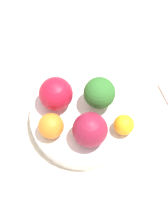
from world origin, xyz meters
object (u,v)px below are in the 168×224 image
at_px(bowl, 84,118).
at_px(broccoli, 99,93).
at_px(apple_red, 90,130).
at_px(orange_back, 51,126).
at_px(apple_green, 56,94).
at_px(orange_front, 124,125).

distance_m(bowl, broccoli, 0.06).
relative_size(apple_red, orange_back, 1.35).
height_order(apple_green, orange_back, apple_green).
distance_m(apple_red, apple_green, 0.10).
distance_m(bowl, orange_front, 0.08).
xyz_separation_m(apple_green, orange_front, (-0.12, 0.06, -0.01)).
relative_size(bowl, apple_red, 3.24).
relative_size(broccoli, orange_back, 1.47).
distance_m(broccoli, orange_front, 0.07).
xyz_separation_m(broccoli, apple_green, (0.08, -0.01, -0.01)).
bearing_deg(broccoli, apple_green, -3.67).
bearing_deg(apple_green, broccoli, 176.33).
bearing_deg(apple_green, orange_back, 81.49).
relative_size(orange_front, orange_back, 0.82).
height_order(apple_red, apple_green, same).
xyz_separation_m(apple_red, apple_green, (0.06, -0.07, 0.00)).
bearing_deg(orange_front, apple_green, -26.74).
bearing_deg(bowl, apple_red, 100.84).
relative_size(apple_green, orange_front, 1.66).
distance_m(broccoli, apple_red, 0.07).
xyz_separation_m(bowl, orange_back, (0.06, 0.03, 0.04)).
xyz_separation_m(orange_front, orange_back, (0.13, 0.00, 0.00)).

